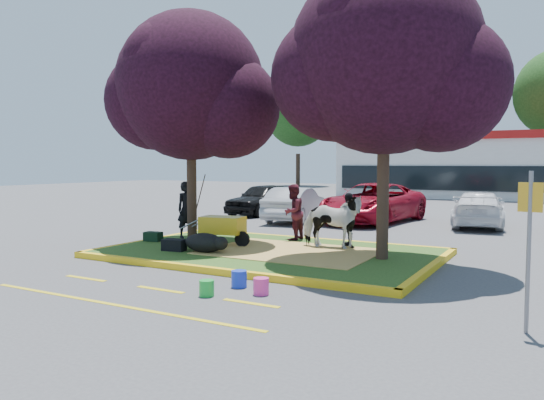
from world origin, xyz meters
The scene contains 31 objects.
ground centered at (0.00, 0.00, 0.00)m, with size 90.00×90.00×0.00m, color #424244.
median_island centered at (0.00, 0.00, 0.07)m, with size 8.00×5.00×0.15m, color #2A4A17.
curb_near centered at (0.00, -2.58, 0.07)m, with size 8.30×0.16×0.15m, color yellow.
curb_far centered at (0.00, 2.58, 0.07)m, with size 8.30×0.16×0.15m, color yellow.
curb_left centered at (-4.08, 0.00, 0.07)m, with size 0.16×5.30×0.15m, color yellow.
curb_right centered at (4.08, 0.00, 0.07)m, with size 0.16×5.30×0.15m, color yellow.
straw_bedding centered at (0.60, 0.00, 0.15)m, with size 4.20×3.00×0.01m, color tan.
tree_purple_left centered at (-2.78, 0.38, 4.36)m, with size 5.06×4.20×6.51m.
tree_purple_right centered at (2.92, 0.18, 4.56)m, with size 5.30×4.40×6.82m.
fire_lane_stripe_a centered at (-2.00, -4.20, 0.00)m, with size 1.10×0.12×0.01m, color yellow.
fire_lane_stripe_b centered at (0.00, -4.20, 0.00)m, with size 1.10×0.12×0.01m, color yellow.
fire_lane_stripe_c centered at (2.00, -4.20, 0.00)m, with size 1.10×0.12×0.01m, color yellow.
fire_lane_long centered at (0.00, -5.40, 0.00)m, with size 6.00×0.10×0.01m, color yellow.
retail_building centered at (2.00, 27.98, 2.25)m, with size 20.40×8.40×4.40m.
treeline centered at (1.23, 37.61, 7.73)m, with size 46.58×7.80×14.63m.
cow centered at (1.30, 1.00, 0.86)m, with size 0.77×1.69×1.43m, color white.
calf centered at (-1.26, -1.10, 0.39)m, with size 1.11×0.63×0.48m, color black.
handler centered at (-3.27, 0.75, 0.99)m, with size 0.61×0.40×1.68m, color black.
visitor_a centered at (-0.31, 1.91, 0.96)m, with size 0.79×0.61×1.62m, color #4A1522.
visitor_b centered at (1.53, 1.61, 0.87)m, with size 0.84×0.35×1.44m, color black.
wheelbarrow centered at (-1.51, 0.10, 0.69)m, with size 2.07×0.85×0.78m.
gear_bag_dark centered at (-2.08, -1.29, 0.30)m, with size 0.58×0.32×0.30m, color black.
gear_bag_green centered at (-3.70, -0.25, 0.28)m, with size 0.49×0.30×0.26m, color black.
sign_post centered at (6.19, -3.67, 1.39)m, with size 0.32×0.07×2.28m.
bucket_green centered at (1.04, -4.16, 0.14)m, with size 0.27×0.27×0.29m, color green.
bucket_pink centered at (1.84, -3.59, 0.15)m, with size 0.29×0.29×0.31m, color #F83798.
bucket_blue centered at (1.18, -3.30, 0.16)m, with size 0.30×0.30×0.32m, color blue.
car_black centered at (-5.65, 9.39, 0.72)m, with size 1.71×4.25×1.45m, color black.
car_silver centered at (-3.07, 7.60, 0.70)m, with size 1.47×4.22×1.39m, color #AEB0B6.
car_red centered at (-0.17, 8.77, 0.79)m, with size 2.61×5.66×1.57m, color maroon.
car_white centered at (3.77, 9.27, 0.65)m, with size 1.82×4.48×1.30m, color white.
Camera 1 is at (6.62, -11.76, 2.38)m, focal length 35.00 mm.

